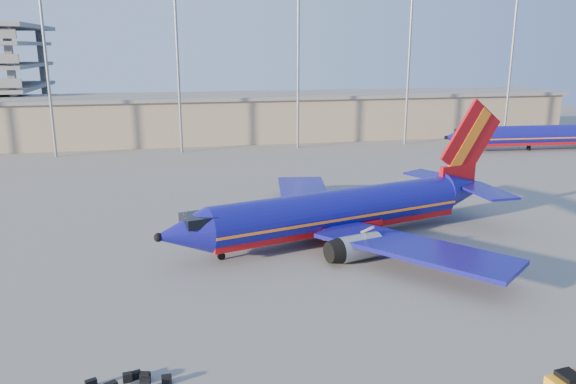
# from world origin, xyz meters

# --- Properties ---
(ground) EXTENTS (220.00, 220.00, 0.00)m
(ground) POSITION_xyz_m (0.00, 0.00, 0.00)
(ground) COLOR slate
(ground) RESTS_ON ground
(terminal_building) EXTENTS (122.00, 16.00, 8.50)m
(terminal_building) POSITION_xyz_m (10.00, 58.00, 4.32)
(terminal_building) COLOR gray
(terminal_building) RESTS_ON ground
(light_mast_row) EXTENTS (101.60, 1.60, 28.65)m
(light_mast_row) POSITION_xyz_m (5.00, 46.00, 17.55)
(light_mast_row) COLOR gray
(light_mast_row) RESTS_ON ground
(aircraft_main) EXTENTS (35.38, 33.56, 12.24)m
(aircraft_main) POSITION_xyz_m (8.82, -1.50, 2.61)
(aircraft_main) COLOR navy
(aircraft_main) RESTS_ON ground
(aircraft_second) EXTENTS (33.00, 12.83, 11.17)m
(aircraft_second) POSITION_xyz_m (54.11, 35.66, 2.56)
(aircraft_second) COLOR navy
(aircraft_second) RESTS_ON ground
(luggage_pile) EXTENTS (4.48, 1.64, 0.54)m
(luggage_pile) POSITION_xyz_m (-9.13, -21.71, 0.24)
(luggage_pile) COLOR black
(luggage_pile) RESTS_ON ground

